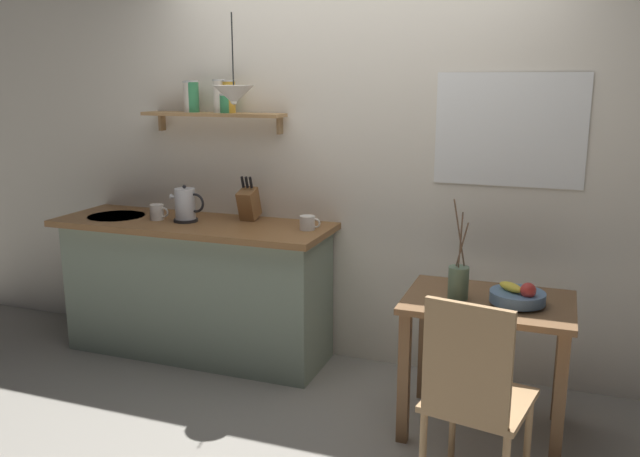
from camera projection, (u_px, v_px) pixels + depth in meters
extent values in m
plane|color=gray|center=(321.00, 397.00, 3.83)|extent=(14.00, 14.00, 0.00)
cube|color=silver|center=(388.00, 156.00, 4.06)|extent=(6.80, 0.10, 2.70)
cube|color=white|center=(509.00, 130.00, 3.72)|extent=(0.84, 0.01, 0.64)
cube|color=silver|center=(509.00, 130.00, 3.73)|extent=(0.78, 0.01, 0.58)
cube|color=gray|center=(197.00, 291.00, 4.37)|extent=(1.74, 0.52, 0.87)
cube|color=brown|center=(192.00, 224.00, 4.25)|extent=(1.83, 0.63, 0.04)
cylinder|color=#B7BABF|center=(116.00, 216.00, 4.42)|extent=(0.38, 0.38, 0.01)
cube|color=tan|center=(213.00, 114.00, 4.24)|extent=(0.98, 0.18, 0.02)
cube|color=#99754C|center=(162.00, 122.00, 4.47)|extent=(0.02, 0.06, 0.12)
cube|color=#99754C|center=(280.00, 125.00, 4.18)|extent=(0.02, 0.06, 0.12)
cylinder|color=beige|center=(190.00, 97.00, 4.27)|extent=(0.09, 0.09, 0.19)
cylinder|color=silver|center=(190.00, 82.00, 4.25)|extent=(0.09, 0.09, 0.01)
cylinder|color=#388E56|center=(192.00, 97.00, 4.26)|extent=(0.08, 0.08, 0.19)
cylinder|color=silver|center=(192.00, 81.00, 4.24)|extent=(0.09, 0.09, 0.01)
cylinder|color=beige|center=(219.00, 97.00, 4.20)|extent=(0.08, 0.08, 0.20)
cylinder|color=silver|center=(219.00, 80.00, 4.17)|extent=(0.08, 0.08, 0.01)
cylinder|color=#388E56|center=(227.00, 104.00, 4.19)|extent=(0.10, 0.10, 0.11)
cylinder|color=silver|center=(227.00, 95.00, 4.18)|extent=(0.10, 0.10, 0.01)
cylinder|color=gold|center=(229.00, 97.00, 4.17)|extent=(0.08, 0.08, 0.20)
cylinder|color=silver|center=(229.00, 81.00, 4.15)|extent=(0.08, 0.08, 0.01)
cube|color=brown|center=(489.00, 302.00, 3.33)|extent=(0.84, 0.61, 0.03)
cube|color=brown|center=(404.00, 378.00, 3.30)|extent=(0.06, 0.06, 0.69)
cube|color=brown|center=(559.00, 403.00, 3.05)|extent=(0.06, 0.06, 0.69)
cube|color=brown|center=(424.00, 341.00, 3.76)|extent=(0.06, 0.06, 0.69)
cube|color=brown|center=(561.00, 360.00, 3.52)|extent=(0.06, 0.06, 0.69)
cube|color=tan|center=(479.00, 400.00, 2.85)|extent=(0.49, 0.51, 0.03)
cube|color=tan|center=(467.00, 362.00, 2.62)|extent=(0.36, 0.10, 0.49)
cylinder|color=tan|center=(528.00, 440.00, 2.97)|extent=(0.03, 0.03, 0.44)
cylinder|color=tan|center=(453.00, 420.00, 3.15)|extent=(0.03, 0.03, 0.44)
cylinder|color=#51759E|center=(517.00, 303.00, 3.24)|extent=(0.12, 0.12, 0.01)
cylinder|color=#51759E|center=(517.00, 297.00, 3.24)|extent=(0.27, 0.27, 0.06)
ellipsoid|color=yellow|center=(511.00, 287.00, 3.24)|extent=(0.15, 0.14, 0.04)
sphere|color=red|center=(528.00, 290.00, 3.17)|extent=(0.08, 0.08, 0.08)
cylinder|color=#567056|center=(458.00, 283.00, 3.32)|extent=(0.10, 0.10, 0.17)
cylinder|color=brown|center=(459.00, 233.00, 3.28)|extent=(0.07, 0.03, 0.34)
cylinder|color=brown|center=(461.00, 240.00, 3.27)|extent=(0.01, 0.03, 0.28)
cylinder|color=brown|center=(462.00, 245.00, 3.26)|extent=(0.06, 0.03, 0.23)
cylinder|color=black|center=(186.00, 220.00, 4.24)|extent=(0.16, 0.16, 0.02)
cylinder|color=silver|center=(185.00, 204.00, 4.22)|extent=(0.13, 0.13, 0.20)
sphere|color=black|center=(184.00, 187.00, 4.19)|extent=(0.02, 0.02, 0.02)
cone|color=silver|center=(174.00, 197.00, 4.24)|extent=(0.04, 0.04, 0.04)
torus|color=black|center=(195.00, 203.00, 4.19)|extent=(0.13, 0.02, 0.13)
cube|color=brown|center=(249.00, 204.00, 4.25)|extent=(0.10, 0.18, 0.22)
cylinder|color=black|center=(243.00, 182.00, 4.21)|extent=(0.02, 0.04, 0.08)
cylinder|color=black|center=(247.00, 182.00, 4.20)|extent=(0.02, 0.04, 0.08)
cylinder|color=black|center=(251.00, 183.00, 4.19)|extent=(0.02, 0.04, 0.08)
cylinder|color=white|center=(157.00, 212.00, 4.28)|extent=(0.09, 0.09, 0.10)
torus|color=white|center=(164.00, 212.00, 4.26)|extent=(0.07, 0.01, 0.07)
cylinder|color=white|center=(307.00, 223.00, 4.00)|extent=(0.09, 0.09, 0.09)
torus|color=white|center=(316.00, 223.00, 3.98)|extent=(0.06, 0.01, 0.06)
cylinder|color=black|center=(232.00, 49.00, 3.81)|extent=(0.01, 0.01, 0.41)
cone|color=silver|center=(234.00, 95.00, 3.87)|extent=(0.25, 0.25, 0.11)
sphere|color=white|center=(234.00, 101.00, 3.87)|extent=(0.04, 0.04, 0.04)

